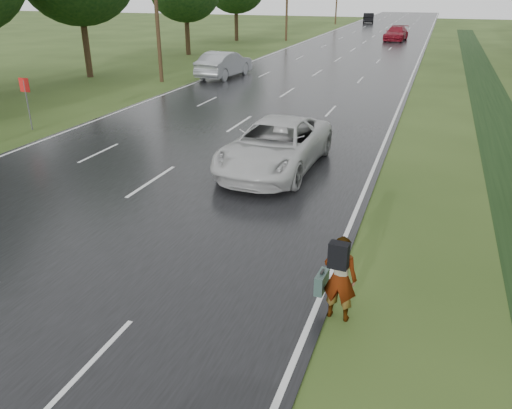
{
  "coord_description": "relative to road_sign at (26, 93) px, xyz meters",
  "views": [
    {
      "loc": [
        8.4,
        -5.35,
        5.92
      ],
      "look_at": [
        4.86,
        4.62,
        1.3
      ],
      "focal_mm": 35.0,
      "sensor_mm": 36.0,
      "label": 1
    }
  ],
  "objects": [
    {
      "name": "drainage_ditch",
      "position": [
        20.0,
        6.71,
        -1.61
      ],
      "size": [
        2.2,
        120.0,
        0.56
      ],
      "color": "black",
      "rests_on": "ground"
    },
    {
      "name": "road",
      "position": [
        8.5,
        33.0,
        -1.62
      ],
      "size": [
        14.0,
        180.0,
        0.04
      ],
      "primitive_type": "cube",
      "color": "black",
      "rests_on": "ground"
    },
    {
      "name": "edge_stripe_west",
      "position": [
        1.75,
        33.0,
        -1.6
      ],
      "size": [
        0.12,
        180.0,
        0.01
      ],
      "primitive_type": "cube",
      "color": "silver",
      "rests_on": "road"
    },
    {
      "name": "center_line",
      "position": [
        8.5,
        33.0,
        -1.6
      ],
      "size": [
        0.12,
        180.0,
        0.01
      ],
      "primitive_type": "cube",
      "color": "silver",
      "rests_on": "road"
    },
    {
      "name": "road_sign",
      "position": [
        0.0,
        0.0,
        0.0
      ],
      "size": [
        0.5,
        0.06,
        2.3
      ],
      "color": "slate",
      "rests_on": "ground"
    },
    {
      "name": "silver_sedan",
      "position": [
        2.7,
        15.95,
        -0.71
      ],
      "size": [
        2.36,
        5.54,
        1.78
      ],
      "primitive_type": "imported",
      "rotation": [
        0.0,
        0.0,
        3.05
      ],
      "color": "gray",
      "rests_on": "road"
    },
    {
      "name": "far_car_red",
      "position": [
        11.73,
        47.03,
        -0.79
      ],
      "size": [
        2.72,
        5.77,
        1.63
      ],
      "primitive_type": "imported",
      "rotation": [
        0.0,
        0.0,
        -0.08
      ],
      "color": "maroon",
      "rests_on": "road"
    },
    {
      "name": "pedestrian",
      "position": [
        15.68,
        -9.24,
        -0.73
      ],
      "size": [
        0.81,
        0.75,
        1.77
      ],
      "rotation": [
        0.0,
        0.0,
        3.06
      ],
      "color": "#A5998C",
      "rests_on": "ground"
    },
    {
      "name": "white_pickup",
      "position": [
        11.96,
        -1.44,
        -0.76
      ],
      "size": [
        2.99,
        6.16,
        1.69
      ],
      "primitive_type": "imported",
      "rotation": [
        0.0,
        0.0,
        -0.03
      ],
      "color": "#BDBDBD",
      "rests_on": "road"
    },
    {
      "name": "edge_stripe_east",
      "position": [
        15.25,
        33.0,
        -1.6
      ],
      "size": [
        0.12,
        180.0,
        0.01
      ],
      "primitive_type": "cube",
      "color": "silver",
      "rests_on": "road"
    },
    {
      "name": "far_car_dark",
      "position": [
        4.25,
        77.66,
        -0.76
      ],
      "size": [
        2.42,
        5.32,
        1.69
      ],
      "primitive_type": "imported",
      "rotation": [
        0.0,
        0.0,
        3.27
      ],
      "color": "black",
      "rests_on": "road"
    }
  ]
}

